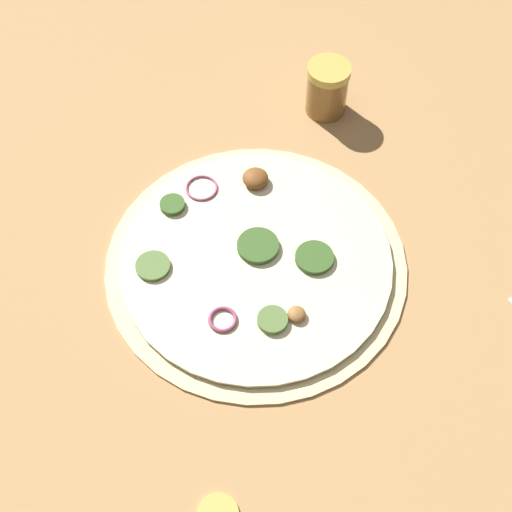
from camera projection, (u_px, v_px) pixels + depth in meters
name	position (u px, v px, depth m)	size (l,w,h in m)	color
ground_plane	(256.00, 264.00, 0.88)	(3.00, 3.00, 0.00)	tan
pizza	(255.00, 260.00, 0.88)	(0.37, 0.37, 0.03)	beige
spice_jar	(327.00, 89.00, 0.99)	(0.06, 0.06, 0.08)	olive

